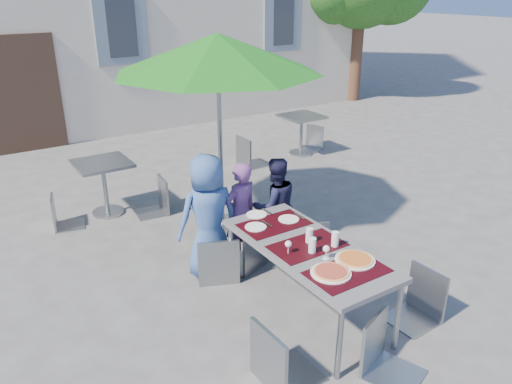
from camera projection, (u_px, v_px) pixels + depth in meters
ground at (389, 306)px, 5.08m from camera, size 90.00×90.00×0.00m
dining_table at (307, 251)px, 4.73m from camera, size 0.80×1.85×0.76m
pizza_near_left at (331, 272)px, 4.25m from camera, size 0.35×0.35×0.03m
pizza_near_right at (355, 259)px, 4.45m from camera, size 0.36×0.36×0.03m
glassware at (317, 241)px, 4.63m from camera, size 0.52×0.39×0.15m
place_settings at (267, 220)px, 5.21m from camera, size 0.65×0.50×0.01m
child_0 at (208, 216)px, 5.42m from camera, size 0.72×0.50×1.41m
child_1 at (241, 214)px, 5.67m from camera, size 0.49×0.36×1.24m
child_2 at (275, 206)px, 5.93m from camera, size 0.63×0.42×1.20m
chair_0 at (217, 232)px, 5.32m from camera, size 0.59×0.59×1.01m
chair_1 at (249, 220)px, 5.56m from camera, size 0.58×0.58×1.02m
chair_2 at (307, 214)px, 5.65m from camera, size 0.62×0.62×1.06m
chair_3 at (280, 320)px, 3.88m from camera, size 0.49×0.48×1.05m
chair_4 at (425, 267)px, 4.70m from camera, size 0.45×0.44×0.97m
chair_5 at (389, 314)px, 4.03m from camera, size 0.55×0.56×0.98m
patio_umbrella at (218, 55)px, 5.83m from camera, size 2.53×2.53×2.52m
cafe_table_0 at (104, 178)px, 6.94m from camera, size 0.73×0.73×0.78m
bg_chair_l_0 at (58, 193)px, 6.56m from camera, size 0.46×0.45×0.85m
bg_chair_r_0 at (155, 175)px, 6.98m from camera, size 0.47×0.47×0.95m
cafe_table_1 at (301, 128)px, 9.42m from camera, size 0.71×0.71×0.76m
bg_chair_l_1 at (248, 133)px, 8.76m from camera, size 0.47×0.47×1.03m
bg_chair_r_1 at (313, 124)px, 9.73m from camera, size 0.50×0.50×0.88m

